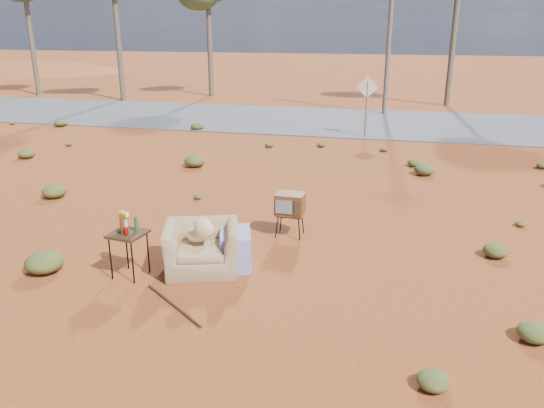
# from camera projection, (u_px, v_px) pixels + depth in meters

# --- Properties ---
(ground) EXTENTS (140.00, 140.00, 0.00)m
(ground) POSITION_uv_depth(u_px,v_px,m) (222.00, 275.00, 8.75)
(ground) COLOR #98431E
(ground) RESTS_ON ground
(highway) EXTENTS (140.00, 7.00, 0.04)m
(highway) POSITION_uv_depth(u_px,v_px,m) (334.00, 121.00, 22.56)
(highway) COLOR #565659
(highway) RESTS_ON ground
(dirt_mound) EXTENTS (26.00, 18.00, 2.00)m
(dirt_mound) POSITION_uv_depth(u_px,v_px,m) (21.00, 71.00, 46.65)
(dirt_mound) COLOR #945223
(dirt_mound) RESTS_ON ground
(armchair) EXTENTS (1.56, 1.30, 1.06)m
(armchair) POSITION_uv_depth(u_px,v_px,m) (208.00, 242.00, 8.80)
(armchair) COLOR #987953
(armchair) RESTS_ON ground
(tv_unit) EXTENTS (0.54, 0.45, 0.86)m
(tv_unit) POSITION_uv_depth(u_px,v_px,m) (290.00, 205.00, 10.16)
(tv_unit) COLOR black
(tv_unit) RESTS_ON ground
(side_table) EXTENTS (0.60, 0.60, 1.06)m
(side_table) POSITION_uv_depth(u_px,v_px,m) (127.00, 230.00, 8.50)
(side_table) COLOR #382514
(side_table) RESTS_ON ground
(rusty_bar) EXTENTS (1.25, 0.98, 0.04)m
(rusty_bar) POSITION_uv_depth(u_px,v_px,m) (173.00, 305.00, 7.76)
(rusty_bar) COLOR #512815
(rusty_bar) RESTS_ON ground
(road_sign) EXTENTS (0.78, 0.06, 2.19)m
(road_sign) POSITION_uv_depth(u_px,v_px,m) (367.00, 96.00, 18.99)
(road_sign) COLOR brown
(road_sign) RESTS_ON ground
(utility_pole_center) EXTENTS (1.40, 0.20, 8.00)m
(utility_pole_center) POSITION_uv_depth(u_px,v_px,m) (390.00, 19.00, 23.10)
(utility_pole_center) COLOR brown
(utility_pole_center) RESTS_ON ground
(scrub_patch) EXTENTS (17.49, 8.07, 0.33)m
(scrub_patch) POSITION_uv_depth(u_px,v_px,m) (247.00, 187.00, 12.94)
(scrub_patch) COLOR #515826
(scrub_patch) RESTS_ON ground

